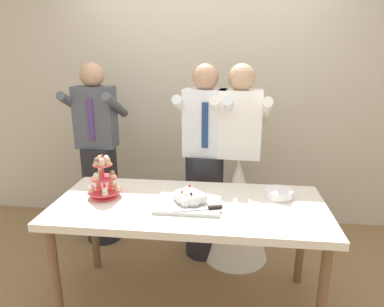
% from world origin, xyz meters
% --- Properties ---
extents(ground_plane, '(8.00, 8.00, 0.00)m').
position_xyz_m(ground_plane, '(0.00, 0.00, 0.00)').
color(ground_plane, olive).
extents(rear_wall, '(5.20, 0.10, 2.90)m').
position_xyz_m(rear_wall, '(0.00, 1.40, 1.45)').
color(rear_wall, beige).
rests_on(rear_wall, ground_plane).
extents(dessert_table, '(1.80, 0.80, 0.78)m').
position_xyz_m(dessert_table, '(0.00, 0.00, 0.70)').
color(dessert_table, silver).
rests_on(dessert_table, ground_plane).
extents(cupcake_stand, '(0.23, 0.23, 0.31)m').
position_xyz_m(cupcake_stand, '(-0.59, 0.03, 0.90)').
color(cupcake_stand, '#D83F4C').
rests_on(cupcake_stand, dessert_table).
extents(main_cake_tray, '(0.43, 0.31, 0.13)m').
position_xyz_m(main_cake_tray, '(0.01, -0.04, 0.82)').
color(main_cake_tray, silver).
rests_on(main_cake_tray, dessert_table).
extents(plate_stack, '(0.20, 0.20, 0.05)m').
position_xyz_m(plate_stack, '(0.60, 0.17, 0.80)').
color(plate_stack, white).
rests_on(plate_stack, dessert_table).
extents(person_groom, '(0.49, 0.52, 1.66)m').
position_xyz_m(person_groom, '(0.05, 0.65, 0.75)').
color(person_groom, '#232328').
rests_on(person_groom, ground_plane).
extents(person_bride, '(0.56, 0.56, 1.66)m').
position_xyz_m(person_bride, '(0.33, 0.63, 0.58)').
color(person_bride, white).
rests_on(person_bride, ground_plane).
extents(person_guest, '(0.46, 0.49, 1.66)m').
position_xyz_m(person_guest, '(-0.93, 0.79, 0.75)').
color(person_guest, '#232328').
rests_on(person_guest, ground_plane).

